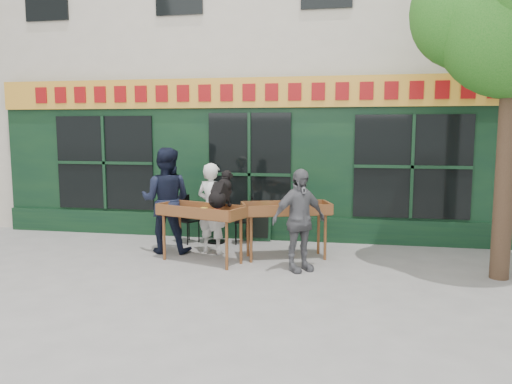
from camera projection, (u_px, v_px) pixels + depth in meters
ground at (222, 269)px, 8.13m from camera, size 80.00×80.00×0.00m
building at (276, 28)px, 13.34m from camera, size 14.00×7.26×10.00m
book_cart_center at (202, 215)px, 8.49m from camera, size 1.62×1.08×0.99m
dog at (221, 188)px, 8.32m from camera, size 0.52×0.68×0.60m
woman at (212, 208)px, 9.13m from camera, size 0.70×0.57×1.66m
book_cart_right at (286, 212)px, 8.74m from camera, size 1.62×1.07×0.99m
man_right at (299, 220)px, 7.95m from camera, size 1.01×0.92×1.65m
bistro_table at (216, 216)px, 9.97m from camera, size 0.60×0.60×0.76m
bistro_chair_left at (185, 215)px, 10.03m from camera, size 0.50×0.50×0.95m
bistro_chair_right at (248, 216)px, 9.92m from camera, size 0.44×0.44×0.95m
potted_plant at (216, 197)px, 9.92m from camera, size 0.19×0.16×0.32m
man_left at (166, 200)px, 9.17m from camera, size 1.00×0.80×1.94m
chalkboard at (257, 221)px, 10.18m from camera, size 0.57×0.21×0.79m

